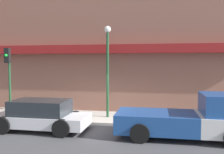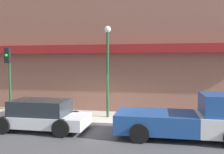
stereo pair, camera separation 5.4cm
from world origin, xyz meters
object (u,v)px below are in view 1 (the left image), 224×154
object	(u,v)px
pickup_truck	(193,119)
traffic_light	(9,70)
fire_hydrant	(139,114)
street_lamp	(108,60)
parked_car	(41,115)

from	to	relation	value
pickup_truck	traffic_light	xyz separation A→B (m)	(-9.32, 1.60, 1.89)
fire_hydrant	street_lamp	size ratio (longest dim) A/B	0.14
fire_hydrant	traffic_light	distance (m)	7.32
parked_car	pickup_truck	bearing A→B (deg)	0.76
pickup_truck	parked_car	world-z (taller)	pickup_truck
street_lamp	traffic_light	distance (m)	5.34
street_lamp	traffic_light	world-z (taller)	street_lamp
pickup_truck	parked_car	distance (m)	6.70
fire_hydrant	traffic_light	world-z (taller)	traffic_light
pickup_truck	street_lamp	bearing A→B (deg)	146.75
pickup_truck	traffic_light	world-z (taller)	traffic_light
fire_hydrant	street_lamp	xyz separation A→B (m)	(-1.75, 0.63, 2.79)
parked_car	street_lamp	distance (m)	4.52
pickup_truck	parked_car	size ratio (longest dim) A/B	1.26
traffic_light	pickup_truck	bearing A→B (deg)	-9.76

